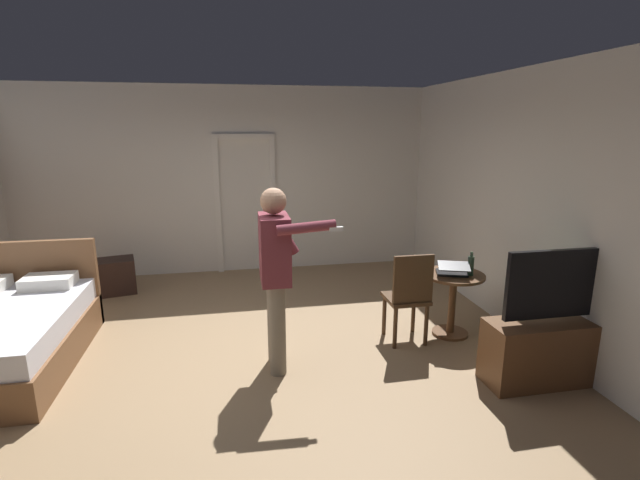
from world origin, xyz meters
TOP-DOWN VIEW (x-y plane):
  - ground_plane at (0.00, 0.00)m, footprint 6.84×6.84m
  - wall_back at (0.00, 3.02)m, footprint 6.46×0.12m
  - wall_right at (3.17, 0.00)m, footprint 0.12×6.17m
  - doorway_frame at (0.28, 2.94)m, footprint 0.93×0.08m
  - tv_flatscreen at (2.81, -0.94)m, footprint 1.21×0.40m
  - side_table at (2.38, 0.12)m, footprint 0.65×0.65m
  - laptop at (2.33, 0.08)m, footprint 0.41×0.42m
  - bottle_on_table at (2.52, 0.04)m, footprint 0.06×0.06m
  - wooden_chair at (1.83, 0.02)m, footprint 0.42×0.42m
  - person_blue_shirt at (0.44, -0.23)m, footprint 0.69×0.59m
  - suitcase_dark at (-1.57, 2.22)m, footprint 0.61×0.51m

SIDE VIEW (x-z plane):
  - ground_plane at x=0.00m, z-range 0.00..0.00m
  - suitcase_dark at x=-1.57m, z-range 0.00..0.48m
  - tv_flatscreen at x=2.81m, z-range -0.25..0.98m
  - side_table at x=2.38m, z-range 0.12..0.82m
  - wooden_chair at x=1.83m, z-range 0.05..1.04m
  - laptop at x=2.33m, z-range 0.68..0.83m
  - bottle_on_table at x=2.52m, z-range 0.68..0.94m
  - person_blue_shirt at x=0.44m, z-range 0.14..1.86m
  - doorway_frame at x=0.28m, z-range 0.16..2.29m
  - wall_back at x=0.00m, z-range 0.00..2.84m
  - wall_right at x=3.17m, z-range 0.00..2.84m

